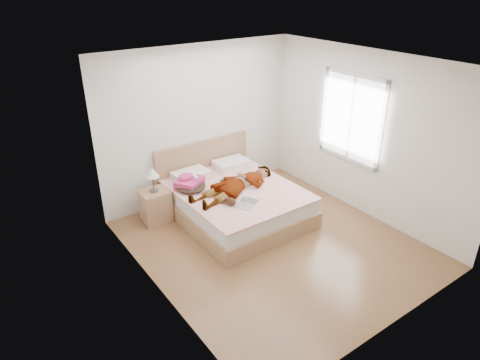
{
  "coord_description": "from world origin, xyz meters",
  "views": [
    {
      "loc": [
        -3.44,
        -3.95,
        3.58
      ],
      "look_at": [
        0.0,
        0.85,
        0.7
      ],
      "focal_mm": 32.0,
      "sensor_mm": 36.0,
      "label": 1
    }
  ],
  "objects_px": {
    "coffee_mug": "(246,197)",
    "nightstand": "(155,204)",
    "woman": "(236,182)",
    "bed": "(233,200)",
    "plush_toy": "(230,201)",
    "phone": "(195,176)",
    "towel": "(189,182)",
    "magazine": "(247,203)"
  },
  "relations": [
    {
      "from": "plush_toy",
      "to": "magazine",
      "type": "bearing_deg",
      "value": -27.56
    },
    {
      "from": "magazine",
      "to": "coffee_mug",
      "type": "bearing_deg",
      "value": 66.35
    },
    {
      "from": "phone",
      "to": "plush_toy",
      "type": "xyz_separation_m",
      "value": [
        0.13,
        -0.78,
        -0.14
      ]
    },
    {
      "from": "phone",
      "to": "towel",
      "type": "relative_size",
      "value": 0.19
    },
    {
      "from": "woman",
      "to": "plush_toy",
      "type": "bearing_deg",
      "value": -55.7
    },
    {
      "from": "phone",
      "to": "coffee_mug",
      "type": "bearing_deg",
      "value": -74.73
    },
    {
      "from": "coffee_mug",
      "to": "nightstand",
      "type": "bearing_deg",
      "value": 134.19
    },
    {
      "from": "plush_toy",
      "to": "phone",
      "type": "bearing_deg",
      "value": 99.52
    },
    {
      "from": "nightstand",
      "to": "phone",
      "type": "bearing_deg",
      "value": -21.4
    },
    {
      "from": "bed",
      "to": "coffee_mug",
      "type": "distance_m",
      "value": 0.56
    },
    {
      "from": "woman",
      "to": "magazine",
      "type": "relative_size",
      "value": 3.65
    },
    {
      "from": "magazine",
      "to": "towel",
      "type": "bearing_deg",
      "value": 113.8
    },
    {
      "from": "towel",
      "to": "coffee_mug",
      "type": "distance_m",
      "value": 1.0
    },
    {
      "from": "coffee_mug",
      "to": "nightstand",
      "type": "relative_size",
      "value": 0.12
    },
    {
      "from": "magazine",
      "to": "nightstand",
      "type": "bearing_deg",
      "value": 130.24
    },
    {
      "from": "phone",
      "to": "nightstand",
      "type": "relative_size",
      "value": 0.11
    },
    {
      "from": "towel",
      "to": "phone",
      "type": "bearing_deg",
      "value": -47.15
    },
    {
      "from": "bed",
      "to": "nightstand",
      "type": "relative_size",
      "value": 2.25
    },
    {
      "from": "plush_toy",
      "to": "nightstand",
      "type": "height_order",
      "value": "nightstand"
    },
    {
      "from": "woman",
      "to": "phone",
      "type": "relative_size",
      "value": 15.64
    },
    {
      "from": "woman",
      "to": "towel",
      "type": "relative_size",
      "value": 3.02
    },
    {
      "from": "woman",
      "to": "bed",
      "type": "distance_m",
      "value": 0.36
    },
    {
      "from": "coffee_mug",
      "to": "plush_toy",
      "type": "height_order",
      "value": "plush_toy"
    },
    {
      "from": "woman",
      "to": "bed",
      "type": "bearing_deg",
      "value": 166.94
    },
    {
      "from": "towel",
      "to": "woman",
      "type": "bearing_deg",
      "value": -39.91
    },
    {
      "from": "woman",
      "to": "coffee_mug",
      "type": "height_order",
      "value": "woman"
    },
    {
      "from": "woman",
      "to": "towel",
      "type": "bearing_deg",
      "value": -141.35
    },
    {
      "from": "coffee_mug",
      "to": "plush_toy",
      "type": "xyz_separation_m",
      "value": [
        -0.27,
        0.02,
        0.01
      ]
    },
    {
      "from": "woman",
      "to": "bed",
      "type": "xyz_separation_m",
      "value": [
        0.0,
        0.08,
        -0.35
      ]
    },
    {
      "from": "woman",
      "to": "plush_toy",
      "type": "height_order",
      "value": "woman"
    },
    {
      "from": "woman",
      "to": "magazine",
      "type": "distance_m",
      "value": 0.53
    },
    {
      "from": "phone",
      "to": "nightstand",
      "type": "distance_m",
      "value": 0.76
    },
    {
      "from": "woman",
      "to": "nightstand",
      "type": "relative_size",
      "value": 1.77
    },
    {
      "from": "coffee_mug",
      "to": "nightstand",
      "type": "xyz_separation_m",
      "value": [
        -1.0,
        1.03,
        -0.25
      ]
    },
    {
      "from": "magazine",
      "to": "phone",
      "type": "bearing_deg",
      "value": 111.66
    },
    {
      "from": "coffee_mug",
      "to": "nightstand",
      "type": "height_order",
      "value": "nightstand"
    },
    {
      "from": "coffee_mug",
      "to": "bed",
      "type": "bearing_deg",
      "value": 77.82
    },
    {
      "from": "nightstand",
      "to": "towel",
      "type": "bearing_deg",
      "value": -16.4
    },
    {
      "from": "bed",
      "to": "towel",
      "type": "relative_size",
      "value": 3.84
    },
    {
      "from": "towel",
      "to": "plush_toy",
      "type": "height_order",
      "value": "towel"
    },
    {
      "from": "bed",
      "to": "phone",
      "type": "bearing_deg",
      "value": 147.19
    },
    {
      "from": "towel",
      "to": "plush_toy",
      "type": "xyz_separation_m",
      "value": [
        0.21,
        -0.86,
        -0.03
      ]
    }
  ]
}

